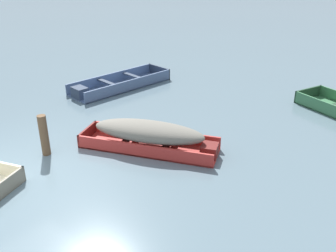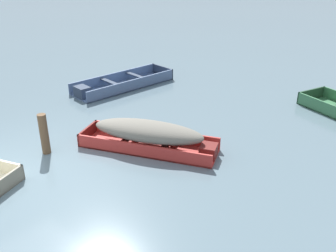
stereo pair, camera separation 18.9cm
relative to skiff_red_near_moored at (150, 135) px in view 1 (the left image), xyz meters
The scene contains 4 objects.
ground_plane 3.06m from the skiff_red_near_moored, 112.80° to the right, with size 80.00×80.00×0.00m, color slate.
skiff_red_near_moored is the anchor object (origin of this frame).
skiff_slate_blue_mid_moored 4.54m from the skiff_red_near_moored, 149.36° to the left, with size 1.30×3.65×0.38m.
mooring_post 2.36m from the skiff_red_near_moored, 131.11° to the right, with size 0.19×0.19×0.96m, color brown.
Camera 1 is at (6.73, -2.60, 4.17)m, focal length 40.00 mm.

